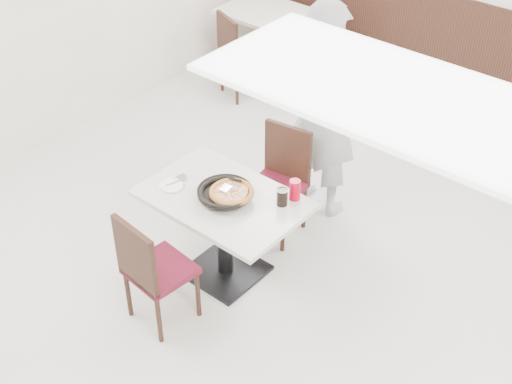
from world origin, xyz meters
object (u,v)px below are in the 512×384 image
Objects in this scene: pizza_pan at (225,195)px; bg_table_left at (273,44)px; chair_far at (276,186)px; bg_chair_left_far at (313,19)px; diner_person at (324,109)px; pizza at (232,194)px; main_table at (225,236)px; cola_glass at (282,197)px; chair_near at (160,268)px; side_plate at (172,186)px; red_cup at (295,190)px; bg_chair_left_near at (244,55)px.

pizza_pan reaches higher than bg_table_left.
chair_far and bg_chair_left_far have the same top height.
diner_person is (0.04, 0.57, 0.48)m from chair_far.
diner_person reaches higher than pizza.
main_table is at bearing 93.22° from diner_person.
main_table is 9.23× the size of cola_glass.
chair_far reaches higher than pizza.
main_table is 3.99× the size of pizza.
diner_person is at bearing 92.57° from pizza.
main_table is at bearing 92.02° from chair_near.
main_table and bg_table_left have the same top height.
side_plate is 1.05× the size of red_cup.
bg_chair_left_near is at bearing 91.02° from bg_chair_left_far.
bg_chair_left_far is at bearing 111.00° from bg_chair_left_near.
bg_chair_left_near and bg_chair_left_far have the same top height.
red_cup is at bearing 70.27° from chair_near.
bg_chair_left_far is at bearing 85.36° from bg_table_left.
cola_glass is at bearing 28.54° from main_table.
side_plate is at bearing -64.27° from bg_table_left.
diner_person is at bearing 90.28° from pizza_pan.
bg_chair_left_far is (-1.87, 3.56, -0.34)m from pizza.
main_table is 7.50× the size of red_cup.
main_table is at bearing -151.46° from cola_glass.
bg_table_left is (-1.81, 3.53, -0.10)m from chair_near.
red_cup is (0.45, 0.96, 0.35)m from chair_near.
chair_near is at bearing -38.11° from bg_chair_left_near.
red_cup is (0.03, 0.11, 0.02)m from cola_glass.
red_cup is 0.17× the size of bg_chair_left_near.
side_plate is at bearing 78.04° from diner_person.
side_plate is 1.44m from diner_person.
red_cup is 3.94m from bg_chair_left_far.
main_table is 1.35m from diner_person.
side_plate is 2.85m from bg_chair_left_near.
pizza is at bearing 118.74° from bg_chair_left_far.
chair_far is at bearing 122.27° from bg_chair_left_far.
chair_near is 2.61× the size of pizza_pan.
chair_far is 0.73m from pizza_pan.
cola_glass is at bearing 123.98° from bg_chair_left_far.
bg_chair_left_far is at bearing 117.65° from pizza.
red_cup is at bearing -20.85° from bg_chair_left_near.
pizza_pan is at bearing 94.59° from diner_person.
side_plate is 0.18× the size of bg_chair_left_far.
pizza_pan is (0.03, -0.01, 0.42)m from main_table.
side_plate is at bearing -160.13° from pizza.
diner_person reaches higher than bg_chair_left_far.
main_table is 7.16× the size of side_plate.
chair_far reaches higher than bg_table_left.
pizza_pan is at bearing -57.16° from bg_table_left.
chair_far is 2.89m from bg_table_left.
chair_near is at bearing -54.86° from side_plate.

